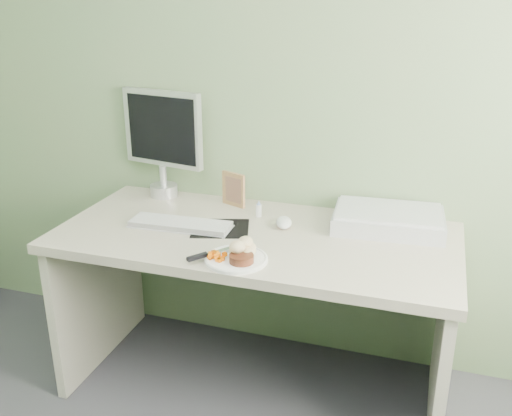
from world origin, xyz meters
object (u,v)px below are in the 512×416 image
(scanner, at_px, (388,220))
(plate, at_px, (236,259))
(monitor, at_px, (163,138))
(desk, at_px, (255,274))

(scanner, bearing_deg, plate, -139.75)
(plate, xyz_separation_m, scanner, (0.49, 0.48, 0.03))
(scanner, xyz_separation_m, monitor, (-1.05, 0.10, 0.24))
(desk, bearing_deg, monitor, 150.38)
(desk, relative_size, scanner, 3.64)
(desk, distance_m, monitor, 0.78)
(plate, distance_m, monitor, 0.85)
(desk, xyz_separation_m, plate, (0.01, -0.26, 0.19))
(plate, height_order, scanner, scanner)
(desk, distance_m, plate, 0.32)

